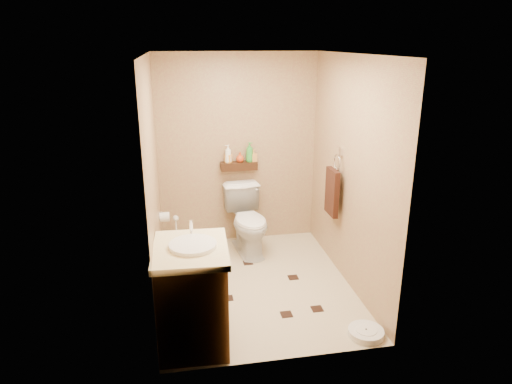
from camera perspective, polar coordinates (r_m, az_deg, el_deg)
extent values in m
plane|color=#CBB094|center=(5.06, -0.07, -11.45)|extent=(2.50, 2.50, 0.00)
cube|color=tan|center=(5.77, -2.29, 5.20)|extent=(2.00, 0.04, 2.40)
cube|color=tan|center=(3.43, 3.64, -4.24)|extent=(2.00, 0.04, 2.40)
cube|color=tan|center=(4.52, -12.67, 1.00)|extent=(0.04, 2.50, 2.40)
cube|color=tan|center=(4.85, 11.64, 2.26)|extent=(0.04, 2.50, 2.40)
cube|color=silver|center=(4.39, -0.09, 16.88)|extent=(2.00, 2.50, 0.02)
cube|color=#361B0E|center=(5.74, -2.16, 3.28)|extent=(0.46, 0.14, 0.10)
cube|color=black|center=(4.82, -3.56, -13.10)|extent=(0.11, 0.11, 0.01)
cube|color=black|center=(5.20, 4.66, -10.59)|extent=(0.11, 0.11, 0.01)
cube|color=black|center=(4.57, 3.82, -15.01)|extent=(0.11, 0.11, 0.01)
cube|color=black|center=(5.37, -7.01, -9.63)|extent=(0.11, 0.11, 0.01)
cube|color=black|center=(4.68, 7.64, -14.27)|extent=(0.11, 0.11, 0.01)
cube|color=black|center=(5.49, -1.01, -8.84)|extent=(0.11, 0.11, 0.01)
imported|color=white|center=(5.63, -0.95, -3.61)|extent=(0.55, 0.85, 0.82)
cube|color=brown|center=(4.03, -7.90, -13.01)|extent=(0.60, 0.72, 0.85)
cube|color=beige|center=(3.82, -8.20, -7.19)|extent=(0.64, 0.77, 0.05)
cylinder|color=white|center=(3.81, -7.89, -6.72)|extent=(0.39, 0.39, 0.05)
cylinder|color=silver|center=(4.00, -8.10, -4.36)|extent=(0.03, 0.03, 0.13)
cylinder|color=white|center=(4.39, 13.57, -16.71)|extent=(0.40, 0.40, 0.06)
cylinder|color=white|center=(4.37, 13.61, -16.37)|extent=(0.19, 0.19, 0.01)
cylinder|color=#186262|center=(5.92, -9.83, -6.44)|extent=(0.10, 0.10, 0.11)
cylinder|color=white|center=(5.84, -9.94, -4.61)|extent=(0.02, 0.02, 0.32)
sphere|color=white|center=(5.78, -10.02, -3.25)|extent=(0.07, 0.07, 0.07)
cube|color=silver|center=(5.02, 10.57, 5.01)|extent=(0.03, 0.06, 0.08)
torus|color=silver|center=(5.04, 10.12, 3.68)|extent=(0.02, 0.19, 0.19)
cube|color=#381611|center=(5.12, 9.49, -0.02)|extent=(0.06, 0.30, 0.52)
cylinder|color=white|center=(5.32, -11.36, -3.07)|extent=(0.11, 0.11, 0.11)
cylinder|color=silver|center=(5.30, -11.83, -2.49)|extent=(0.04, 0.02, 0.02)
imported|color=white|center=(5.68, -3.50, 4.80)|extent=(0.11, 0.11, 0.23)
imported|color=#FFA735|center=(5.69, -3.46, 4.46)|extent=(0.10, 0.10, 0.16)
imported|color=#BD3D16|center=(5.71, -2.00, 4.39)|extent=(0.10, 0.10, 0.13)
imported|color=green|center=(5.72, -0.81, 5.02)|extent=(0.12, 0.12, 0.25)
imported|color=gold|center=(5.74, -0.31, 4.58)|extent=(0.09, 0.09, 0.15)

